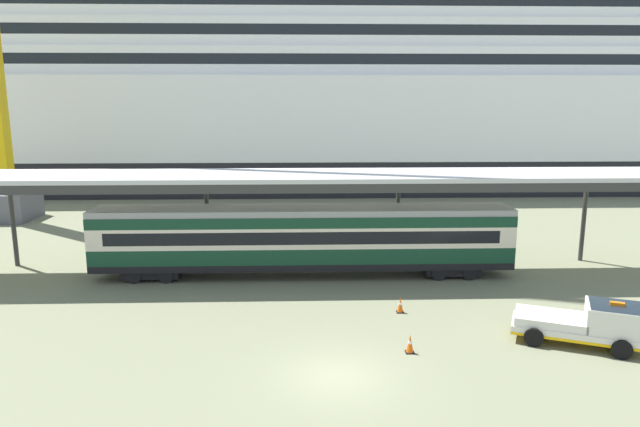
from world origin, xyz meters
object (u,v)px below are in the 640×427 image
cruise_ship (246,89)px  train_carriage (303,238)px  traffic_cone_near (400,305)px  traffic_cone_mid (410,344)px  service_truck (590,323)px

cruise_ship → train_carriage: 43.46m
traffic_cone_near → traffic_cone_mid: traffic_cone_mid is taller
train_carriage → traffic_cone_near: size_ratio=30.76×
service_truck → traffic_cone_near: size_ratio=7.10×
cruise_ship → traffic_cone_mid: (11.34, -52.55, -10.98)m
traffic_cone_near → traffic_cone_mid: bearing=-94.7°
train_carriage → service_truck: (12.09, -10.10, -1.32)m
traffic_cone_mid → cruise_ship: bearing=102.2°
traffic_cone_near → service_truck: bearing=-28.5°
service_truck → traffic_cone_near: service_truck is taller
train_carriage → traffic_cone_mid: (4.34, -10.63, -1.92)m
train_carriage → service_truck: train_carriage is taller
cruise_ship → train_carriage: (7.01, -41.92, -9.06)m
cruise_ship → traffic_cone_mid: 54.87m
cruise_ship → train_carriage: bearing=-80.5°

